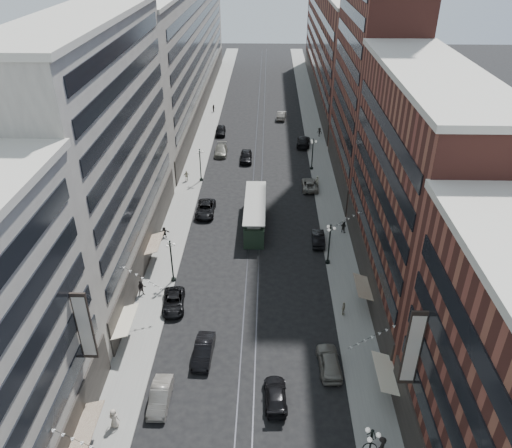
# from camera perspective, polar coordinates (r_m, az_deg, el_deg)

# --- Properties ---
(ground) EXTENTS (220.00, 220.00, 0.00)m
(ground) POSITION_cam_1_polar(r_m,az_deg,el_deg) (86.36, 0.23, 6.28)
(ground) COLOR black
(ground) RESTS_ON ground
(sidewalk_west) EXTENTS (4.00, 180.00, 0.15)m
(sidewalk_west) POSITION_cam_1_polar(r_m,az_deg,el_deg) (96.35, -6.27, 8.81)
(sidewalk_west) COLOR gray
(sidewalk_west) RESTS_ON ground
(sidewalk_east) EXTENTS (4.00, 180.00, 0.15)m
(sidewalk_east) POSITION_cam_1_polar(r_m,az_deg,el_deg) (95.97, 7.02, 8.67)
(sidewalk_east) COLOR gray
(sidewalk_east) RESTS_ON ground
(rail_west) EXTENTS (0.12, 180.00, 0.02)m
(rail_west) POSITION_cam_1_polar(r_m,az_deg,el_deg) (95.57, -0.06, 8.76)
(rail_west) COLOR #2D2D33
(rail_west) RESTS_ON ground
(rail_east) EXTENTS (0.12, 180.00, 0.02)m
(rail_east) POSITION_cam_1_polar(r_m,az_deg,el_deg) (95.55, 0.79, 8.75)
(rail_east) COLOR #2D2D33
(rail_east) RESTS_ON ground
(building_west_mid) EXTENTS (8.00, 36.00, 28.00)m
(building_west_mid) POSITION_cam_1_polar(r_m,az_deg,el_deg) (59.02, -17.24, 7.76)
(building_west_mid) COLOR #ABA598
(building_west_mid) RESTS_ON ground
(building_west_far) EXTENTS (8.00, 90.00, 26.00)m
(building_west_far) POSITION_cam_1_polar(r_m,az_deg,el_deg) (118.35, -8.10, 19.34)
(building_west_far) COLOR #ABA598
(building_west_far) RESTS_ON ground
(building_east_mid) EXTENTS (8.00, 30.00, 24.00)m
(building_east_mid) POSITION_cam_1_polar(r_m,az_deg,el_deg) (54.50, 17.69, 3.43)
(building_east_mid) COLOR brown
(building_east_mid) RESTS_ON ground
(building_east_tower) EXTENTS (8.00, 26.00, 42.00)m
(building_east_tower) POSITION_cam_1_polar(r_m,az_deg,el_deg) (77.61, 13.59, 19.00)
(building_east_tower) COLOR brown
(building_east_tower) RESTS_ON ground
(building_east_far) EXTENTS (8.00, 72.00, 24.00)m
(building_east_far) POSITION_cam_1_polar(r_m,az_deg,el_deg) (126.83, 8.90, 19.57)
(building_east_far) COLOR brown
(building_east_far) RESTS_ON ground
(lamppost_sw_far) EXTENTS (1.03, 1.14, 5.52)m
(lamppost_sw_far) POSITION_cam_1_polar(r_m,az_deg,el_deg) (57.90, -9.63, -4.02)
(lamppost_sw_far) COLOR black
(lamppost_sw_far) RESTS_ON sidewalk_west
(lamppost_sw_mid) EXTENTS (1.03, 1.14, 5.52)m
(lamppost_sw_mid) POSITION_cam_1_polar(r_m,az_deg,el_deg) (81.25, -6.39, 6.85)
(lamppost_sw_mid) COLOR black
(lamppost_sw_mid) RESTS_ON sidewalk_west
(lamppost_se_far) EXTENTS (1.03, 1.14, 5.52)m
(lamppost_se_far) POSITION_cam_1_polar(r_m,az_deg,el_deg) (60.67, 8.38, -2.14)
(lamppost_se_far) COLOR black
(lamppost_se_far) RESTS_ON sidewalk_east
(lamppost_se_mid) EXTENTS (1.03, 1.14, 5.52)m
(lamppost_se_mid) POSITION_cam_1_polar(r_m,az_deg,el_deg) (85.45, 6.48, 8.07)
(lamppost_se_mid) COLOR black
(lamppost_se_mid) RESTS_ON sidewalk_east
(streetcar) EXTENTS (2.86, 12.94, 3.58)m
(streetcar) POSITION_cam_1_polar(r_m,az_deg,el_deg) (68.96, -0.11, 1.14)
(streetcar) COLOR #203323
(streetcar) RESTS_ON ground
(car_1) EXTENTS (1.62, 4.62, 1.52)m
(car_1) POSITION_cam_1_polar(r_m,az_deg,el_deg) (46.42, -10.90, -18.77)
(car_1) COLOR slate
(car_1) RESTS_ON ground
(car_2) EXTENTS (2.83, 5.21, 1.39)m
(car_2) POSITION_cam_1_polar(r_m,az_deg,el_deg) (55.59, -9.41, -8.77)
(car_2) COLOR black
(car_2) RESTS_ON ground
(car_4) EXTENTS (2.24, 5.04, 1.69)m
(car_4) POSITION_cam_1_polar(r_m,az_deg,el_deg) (48.74, 8.38, -15.30)
(car_4) COLOR slate
(car_4) RESTS_ON ground
(car_5) EXTENTS (1.91, 4.92, 1.60)m
(car_5) POSITION_cam_1_polar(r_m,az_deg,el_deg) (49.55, -6.02, -14.21)
(car_5) COLOR black
(car_5) RESTS_ON ground
(car_6) EXTENTS (2.15, 4.85, 1.38)m
(car_6) POSITION_cam_1_polar(r_m,az_deg,el_deg) (45.88, 2.24, -18.95)
(car_6) COLOR black
(car_6) RESTS_ON ground
(pedestrian_1) EXTENTS (1.01, 0.71, 1.89)m
(pedestrian_1) POSITION_cam_1_polar(r_m,az_deg,el_deg) (45.35, -15.92, -20.56)
(pedestrian_1) COLOR #AFA491
(pedestrian_1) RESTS_ON sidewalk_west
(pedestrian_2) EXTENTS (1.07, 0.84, 1.93)m
(pedestrian_2) POSITION_cam_1_polar(r_m,az_deg,el_deg) (57.50, -12.92, -7.15)
(pedestrian_2) COLOR black
(pedestrian_2) RESTS_ON sidewalk_west
(pedestrian_3) EXTENTS (1.04, 0.95, 1.56)m
(pedestrian_3) POSITION_cam_1_polar(r_m,az_deg,el_deg) (43.69, 14.20, -23.26)
(pedestrian_3) COLOR black
(pedestrian_3) RESTS_ON sidewalk_east
(pedestrian_4) EXTENTS (0.73, 1.04, 1.62)m
(pedestrian_4) POSITION_cam_1_polar(r_m,az_deg,el_deg) (54.41, 9.97, -9.48)
(pedestrian_4) COLOR #BFB69E
(pedestrian_4) RESTS_ON sidewalk_east
(car_7) EXTENTS (2.62, 5.65, 1.57)m
(car_7) POSITION_cam_1_polar(r_m,az_deg,el_deg) (72.43, -5.79, 1.72)
(car_7) COLOR black
(car_7) RESTS_ON ground
(car_8) EXTENTS (2.31, 5.44, 1.56)m
(car_8) POSITION_cam_1_polar(r_m,az_deg,el_deg) (92.33, -4.02, 8.40)
(car_8) COLOR slate
(car_8) RESTS_ON ground
(car_9) EXTENTS (2.15, 4.91, 1.65)m
(car_9) POSITION_cam_1_polar(r_m,az_deg,el_deg) (101.97, -4.07, 10.61)
(car_9) COLOR black
(car_9) RESTS_ON ground
(car_10) EXTENTS (1.75, 4.59, 1.49)m
(car_10) POSITION_cam_1_polar(r_m,az_deg,el_deg) (65.81, 7.12, -1.62)
(car_10) COLOR black
(car_10) RESTS_ON ground
(car_11) EXTENTS (2.48, 5.26, 1.45)m
(car_11) POSITION_cam_1_polar(r_m,az_deg,el_deg) (79.79, 6.18, 4.52)
(car_11) COLOR gray
(car_11) RESTS_ON ground
(car_12) EXTENTS (2.99, 6.11, 1.71)m
(car_12) POSITION_cam_1_polar(r_m,az_deg,el_deg) (96.55, 5.44, 9.40)
(car_12) COLOR black
(car_12) RESTS_ON ground
(car_13) EXTENTS (2.15, 5.19, 1.76)m
(car_13) POSITION_cam_1_polar(r_m,az_deg,el_deg) (89.29, -1.14, 7.74)
(car_13) COLOR black
(car_13) RESTS_ON ground
(car_14) EXTENTS (2.30, 5.24, 1.67)m
(car_14) POSITION_cam_1_polar(r_m,az_deg,el_deg) (110.95, 2.92, 12.33)
(car_14) COLOR slate
(car_14) RESTS_ON ground
(pedestrian_5) EXTENTS (1.49, 0.71, 1.54)m
(pedestrian_5) POSITION_cam_1_polar(r_m,az_deg,el_deg) (67.33, -10.44, -0.94)
(pedestrian_5) COLOR black
(pedestrian_5) RESTS_ON sidewalk_west
(pedestrian_6) EXTENTS (1.12, 0.76, 1.75)m
(pedestrian_6) POSITION_cam_1_polar(r_m,az_deg,el_deg) (82.31, -7.93, 5.48)
(pedestrian_6) COLOR #B3AD94
(pedestrian_6) RESTS_ON sidewalk_west
(pedestrian_7) EXTENTS (0.94, 0.89, 1.72)m
(pedestrian_7) POSITION_cam_1_polar(r_m,az_deg,el_deg) (68.34, 9.97, -0.29)
(pedestrian_7) COLOR black
(pedestrian_7) RESTS_ON sidewalk_east
(pedestrian_8) EXTENTS (0.82, 0.70, 1.90)m
(pedestrian_8) POSITION_cam_1_polar(r_m,az_deg,el_deg) (79.98, 6.97, 4.83)
(pedestrian_8) COLOR beige
(pedestrian_8) RESTS_ON sidewalk_east
(pedestrian_9) EXTENTS (1.21, 0.89, 1.73)m
(pedestrian_9) POSITION_cam_1_polar(r_m,az_deg,el_deg) (101.09, 7.26, 10.38)
(pedestrian_9) COLOR black
(pedestrian_9) RESTS_ON sidewalk_east
(pedestrian_extra_0) EXTENTS (0.75, 0.89, 1.61)m
(pedestrian_extra_0) POSITION_cam_1_polar(r_m,az_deg,el_deg) (115.48, -4.84, 13.06)
(pedestrian_extra_0) COLOR black
(pedestrian_extra_0) RESTS_ON sidewalk_west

